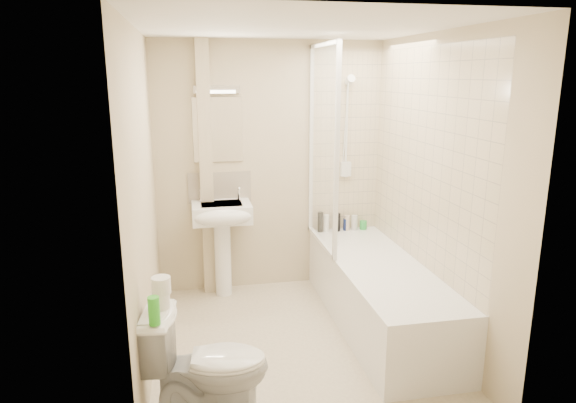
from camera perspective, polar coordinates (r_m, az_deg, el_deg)
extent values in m
plane|color=beige|center=(4.23, 0.97, -15.54)|extent=(2.50, 2.50, 0.00)
cube|color=beige|center=(4.99, -1.97, 3.75)|extent=(2.20, 0.02, 2.40)
cube|color=beige|center=(3.72, -15.75, -0.32)|extent=(0.02, 2.50, 2.40)
cube|color=beige|center=(4.16, 16.05, 1.12)|extent=(0.02, 2.50, 2.40)
cube|color=white|center=(3.70, 1.13, 18.85)|extent=(2.20, 2.50, 0.02)
cube|color=beige|center=(5.12, 6.41, 6.47)|extent=(0.70, 0.01, 1.75)
cube|color=beige|center=(4.28, 14.90, 4.64)|extent=(0.01, 2.10, 1.75)
cube|color=beige|center=(4.87, -9.08, 3.33)|extent=(0.12, 0.12, 2.40)
cube|color=beige|center=(4.96, -7.61, 1.57)|extent=(0.60, 0.02, 0.30)
cube|color=white|center=(4.87, -7.81, 7.89)|extent=(0.46, 0.01, 0.60)
cube|color=silver|center=(4.83, -7.94, 12.23)|extent=(0.42, 0.07, 0.07)
cube|color=white|center=(4.48, 10.01, -10.10)|extent=(0.70, 2.10, 0.55)
cube|color=white|center=(4.39, 10.14, -7.48)|extent=(0.56, 1.96, 0.05)
cube|color=white|center=(4.60, 3.86, 6.00)|extent=(0.01, 0.90, 1.80)
cube|color=white|center=(5.01, 2.59, 6.67)|extent=(0.04, 0.04, 1.80)
cube|color=white|center=(4.17, 5.45, 5.15)|extent=(0.04, 0.04, 1.80)
cube|color=white|center=(4.56, 4.05, 17.01)|extent=(0.04, 0.90, 0.04)
cube|color=white|center=(4.80, 3.69, -4.46)|extent=(0.04, 0.90, 0.03)
cylinder|color=white|center=(5.08, 6.52, 7.83)|extent=(0.02, 0.02, 0.90)
cylinder|color=white|center=(5.15, 6.39, 2.85)|extent=(0.05, 0.05, 0.02)
cylinder|color=white|center=(5.05, 6.67, 12.91)|extent=(0.05, 0.05, 0.02)
cylinder|color=white|center=(4.99, 6.91, 13.24)|extent=(0.08, 0.11, 0.11)
cube|color=white|center=(5.13, 6.42, 3.60)|extent=(0.10, 0.05, 0.14)
cylinder|color=white|center=(5.05, 6.41, 8.36)|extent=(0.01, 0.13, 0.84)
cylinder|color=white|center=(5.00, -7.24, -6.29)|extent=(0.16, 0.16, 0.73)
cube|color=white|center=(4.82, -7.39, -1.17)|extent=(0.54, 0.42, 0.17)
ellipsoid|color=white|center=(4.66, -7.25, -1.71)|extent=(0.54, 0.23, 0.17)
cube|color=silver|center=(4.81, -7.41, -0.45)|extent=(0.38, 0.27, 0.04)
cylinder|color=white|center=(4.89, -9.60, 0.59)|extent=(0.03, 0.03, 0.10)
cylinder|color=white|center=(4.91, -5.46, 0.78)|extent=(0.03, 0.03, 0.10)
sphere|color=white|center=(4.88, -9.62, 1.25)|extent=(0.04, 0.04, 0.04)
sphere|color=white|center=(4.90, -5.48, 1.43)|extent=(0.04, 0.04, 0.04)
cylinder|color=black|center=(5.13, 3.62, -2.29)|extent=(0.05, 0.05, 0.20)
cylinder|color=white|center=(5.15, 4.27, -2.42)|extent=(0.06, 0.06, 0.17)
cylinder|color=black|center=(5.18, 5.46, -2.30)|extent=(0.07, 0.07, 0.18)
cylinder|color=navy|center=(5.21, 6.42, -2.55)|extent=(0.05, 0.05, 0.12)
cylinder|color=beige|center=(5.21, 6.54, -2.37)|extent=(0.06, 0.06, 0.15)
cylinder|color=silver|center=(5.24, 7.38, -2.34)|extent=(0.06, 0.06, 0.15)
cylinder|color=green|center=(5.27, 8.36, -2.60)|extent=(0.07, 0.07, 0.09)
imported|color=white|center=(3.29, -8.91, -17.57)|extent=(0.59, 0.83, 0.74)
cylinder|color=white|center=(3.17, -13.98, -10.64)|extent=(0.11, 0.11, 0.09)
cylinder|color=white|center=(3.13, -13.92, -9.01)|extent=(0.11, 0.11, 0.10)
cylinder|color=green|center=(2.97, -14.67, -11.66)|extent=(0.06, 0.06, 0.16)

